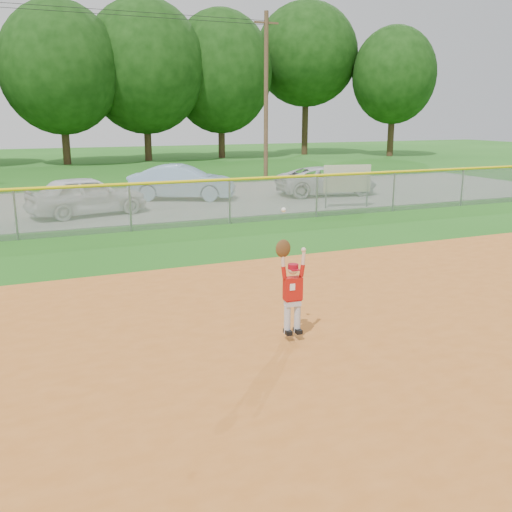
{
  "coord_description": "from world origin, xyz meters",
  "views": [
    {
      "loc": [
        -3.29,
        -7.87,
        3.6
      ],
      "look_at": [
        0.64,
        1.39,
        1.1
      ],
      "focal_mm": 40.0,
      "sensor_mm": 36.0,
      "label": 1
    }
  ],
  "objects": [
    {
      "name": "ground",
      "position": [
        0.0,
        0.0,
        0.0
      ],
      "size": [
        120.0,
        120.0,
        0.0
      ],
      "primitive_type": "plane",
      "color": "#1D5914",
      "rests_on": "ground"
    },
    {
      "name": "clay_infield",
      "position": [
        0.0,
        -3.0,
        0.02
      ],
      "size": [
        24.0,
        16.0,
        0.04
      ],
      "primitive_type": "cube",
      "color": "#B76021",
      "rests_on": "ground"
    },
    {
      "name": "parking_strip",
      "position": [
        0.0,
        16.0,
        0.01
      ],
      "size": [
        44.0,
        10.0,
        0.03
      ],
      "primitive_type": "cube",
      "color": "gray",
      "rests_on": "ground"
    },
    {
      "name": "car_white_a",
      "position": [
        -0.9,
        13.51,
        0.75
      ],
      "size": [
        4.51,
        2.62,
        1.44
      ],
      "primitive_type": "imported",
      "rotation": [
        0.0,
        0.0,
        1.8
      ],
      "color": "white",
      "rests_on": "parking_strip"
    },
    {
      "name": "car_blue",
      "position": [
        3.39,
        16.02,
        0.77
      ],
      "size": [
        4.72,
        3.36,
        1.48
      ],
      "primitive_type": "imported",
      "rotation": [
        0.0,
        0.0,
        1.12
      ],
      "color": "#82A5C2",
      "rests_on": "parking_strip"
    },
    {
      "name": "car_white_b",
      "position": [
        9.86,
        14.84,
        0.67
      ],
      "size": [
        4.8,
        2.6,
        1.28
      ],
      "primitive_type": "imported",
      "rotation": [
        0.0,
        0.0,
        1.46
      ],
      "color": "silver",
      "rests_on": "parking_strip"
    },
    {
      "name": "sponsor_sign",
      "position": [
        8.75,
        11.33,
        1.12
      ],
      "size": [
        1.89,
        0.45,
        1.7
      ],
      "color": "gray",
      "rests_on": "ground"
    },
    {
      "name": "outfield_fence",
      "position": [
        0.0,
        10.0,
        0.88
      ],
      "size": [
        40.06,
        0.1,
        1.55
      ],
      "color": "gray",
      "rests_on": "ground"
    },
    {
      "name": "power_lines",
      "position": [
        1.0,
        22.0,
        4.68
      ],
      "size": [
        19.4,
        0.24,
        9.0
      ],
      "color": "#4C3823",
      "rests_on": "ground"
    },
    {
      "name": "tree_line",
      "position": [
        0.96,
        37.9,
        7.53
      ],
      "size": [
        62.37,
        13.0,
        14.43
      ],
      "color": "#422D1C",
      "rests_on": "ground"
    },
    {
      "name": "ballplayer",
      "position": [
        0.62,
        -0.11,
        0.93
      ],
      "size": [
        0.52,
        0.23,
        2.06
      ],
      "color": "silver",
      "rests_on": "ground"
    }
  ]
}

